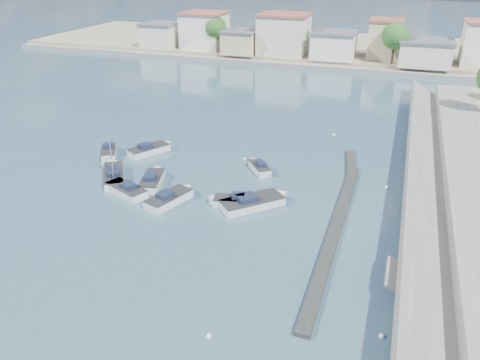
{
  "coord_description": "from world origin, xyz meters",
  "views": [
    {
      "loc": [
        10.54,
        -24.51,
        21.22
      ],
      "look_at": [
        -2.94,
        13.97,
        1.4
      ],
      "focal_mm": 35.0,
      "sensor_mm": 36.0,
      "label": 1
    }
  ],
  "objects_px": {
    "motorboat_d": "(232,202)",
    "motorboat_e": "(151,150)",
    "motorboat_a": "(152,180)",
    "motorboat_c": "(125,190)",
    "motorboat_b": "(171,198)",
    "sailboat": "(114,175)",
    "motorboat_f": "(259,168)",
    "motorboat_h": "(255,202)",
    "motorboat_g": "(109,153)"
  },
  "relations": [
    {
      "from": "motorboat_e",
      "to": "motorboat_g",
      "type": "height_order",
      "value": "same"
    },
    {
      "from": "motorboat_f",
      "to": "motorboat_g",
      "type": "bearing_deg",
      "value": -174.09
    },
    {
      "from": "motorboat_d",
      "to": "motorboat_b",
      "type": "bearing_deg",
      "value": -167.35
    },
    {
      "from": "motorboat_b",
      "to": "sailboat",
      "type": "distance_m",
      "value": 8.41
    },
    {
      "from": "motorboat_c",
      "to": "motorboat_d",
      "type": "distance_m",
      "value": 10.84
    },
    {
      "from": "motorboat_a",
      "to": "motorboat_b",
      "type": "xyz_separation_m",
      "value": [
        3.58,
        -2.94,
        -0.0
      ]
    },
    {
      "from": "motorboat_b",
      "to": "motorboat_e",
      "type": "bearing_deg",
      "value": 127.42
    },
    {
      "from": "motorboat_f",
      "to": "motorboat_h",
      "type": "relative_size",
      "value": 0.61
    },
    {
      "from": "motorboat_g",
      "to": "motorboat_h",
      "type": "xyz_separation_m",
      "value": [
        19.57,
        -5.68,
        -0.0
      ]
    },
    {
      "from": "motorboat_d",
      "to": "motorboat_h",
      "type": "relative_size",
      "value": 0.76
    },
    {
      "from": "motorboat_d",
      "to": "motorboat_e",
      "type": "relative_size",
      "value": 0.85
    },
    {
      "from": "motorboat_b",
      "to": "sailboat",
      "type": "relative_size",
      "value": 0.59
    },
    {
      "from": "motorboat_a",
      "to": "motorboat_h",
      "type": "bearing_deg",
      "value": -5.31
    },
    {
      "from": "motorboat_f",
      "to": "sailboat",
      "type": "xyz_separation_m",
      "value": [
        -13.78,
        -6.71,
        0.04
      ]
    },
    {
      "from": "motorboat_b",
      "to": "motorboat_c",
      "type": "bearing_deg",
      "value": 178.66
    },
    {
      "from": "motorboat_b",
      "to": "motorboat_h",
      "type": "xyz_separation_m",
      "value": [
        7.74,
        1.89,
        0.0
      ]
    },
    {
      "from": "motorboat_d",
      "to": "motorboat_h",
      "type": "height_order",
      "value": "same"
    },
    {
      "from": "motorboat_d",
      "to": "motorboat_g",
      "type": "xyz_separation_m",
      "value": [
        -17.52,
        6.29,
        0.0
      ]
    },
    {
      "from": "motorboat_e",
      "to": "motorboat_h",
      "type": "bearing_deg",
      "value": -28.06
    },
    {
      "from": "motorboat_c",
      "to": "motorboat_d",
      "type": "xyz_separation_m",
      "value": [
        10.78,
        1.16,
        -0.0
      ]
    },
    {
      "from": "motorboat_c",
      "to": "motorboat_e",
      "type": "xyz_separation_m",
      "value": [
        -2.68,
        10.04,
        -0.0
      ]
    },
    {
      "from": "motorboat_c",
      "to": "motorboat_f",
      "type": "xyz_separation_m",
      "value": [
        10.9,
        9.28,
        -0.0
      ]
    },
    {
      "from": "motorboat_a",
      "to": "motorboat_c",
      "type": "relative_size",
      "value": 1.03
    },
    {
      "from": "motorboat_h",
      "to": "sailboat",
      "type": "distance_m",
      "value": 15.74
    },
    {
      "from": "motorboat_d",
      "to": "motorboat_f",
      "type": "xyz_separation_m",
      "value": [
        0.12,
        8.12,
        0.0
      ]
    },
    {
      "from": "motorboat_d",
      "to": "motorboat_g",
      "type": "distance_m",
      "value": 18.61
    },
    {
      "from": "motorboat_a",
      "to": "motorboat_d",
      "type": "xyz_separation_m",
      "value": [
        9.27,
        -1.66,
        -0.0
      ]
    },
    {
      "from": "motorboat_c",
      "to": "motorboat_h",
      "type": "xyz_separation_m",
      "value": [
        12.84,
        1.77,
        -0.0
      ]
    },
    {
      "from": "motorboat_e",
      "to": "motorboat_h",
      "type": "distance_m",
      "value": 17.58
    },
    {
      "from": "motorboat_a",
      "to": "motorboat_f",
      "type": "xyz_separation_m",
      "value": [
        9.39,
        6.46,
        -0.0
      ]
    },
    {
      "from": "motorboat_d",
      "to": "motorboat_c",
      "type": "bearing_deg",
      "value": -173.87
    },
    {
      "from": "motorboat_a",
      "to": "motorboat_d",
      "type": "height_order",
      "value": "same"
    },
    {
      "from": "motorboat_d",
      "to": "sailboat",
      "type": "xyz_separation_m",
      "value": [
        -13.66,
        1.4,
        0.04
      ]
    },
    {
      "from": "motorboat_f",
      "to": "motorboat_b",
      "type": "bearing_deg",
      "value": -121.73
    },
    {
      "from": "motorboat_b",
      "to": "motorboat_d",
      "type": "relative_size",
      "value": 1.21
    },
    {
      "from": "motorboat_d",
      "to": "motorboat_e",
      "type": "distance_m",
      "value": 16.13
    },
    {
      "from": "sailboat",
      "to": "motorboat_f",
      "type": "bearing_deg",
      "value": 25.97
    },
    {
      "from": "motorboat_e",
      "to": "motorboat_g",
      "type": "xyz_separation_m",
      "value": [
        -4.06,
        -2.59,
        0.0
      ]
    },
    {
      "from": "motorboat_a",
      "to": "motorboat_g",
      "type": "distance_m",
      "value": 9.46
    },
    {
      "from": "motorboat_b",
      "to": "motorboat_f",
      "type": "distance_m",
      "value": 11.05
    },
    {
      "from": "motorboat_g",
      "to": "sailboat",
      "type": "bearing_deg",
      "value": -51.74
    },
    {
      "from": "motorboat_b",
      "to": "motorboat_d",
      "type": "bearing_deg",
      "value": 12.65
    },
    {
      "from": "motorboat_b",
      "to": "sailboat",
      "type": "bearing_deg",
      "value": 161.42
    },
    {
      "from": "motorboat_b",
      "to": "motorboat_c",
      "type": "distance_m",
      "value": 5.09
    },
    {
      "from": "motorboat_d",
      "to": "motorboat_f",
      "type": "distance_m",
      "value": 8.12
    },
    {
      "from": "motorboat_a",
      "to": "motorboat_d",
      "type": "relative_size",
      "value": 1.21
    },
    {
      "from": "motorboat_a",
      "to": "motorboat_f",
      "type": "bearing_deg",
      "value": 34.52
    },
    {
      "from": "motorboat_h",
      "to": "sailboat",
      "type": "height_order",
      "value": "sailboat"
    },
    {
      "from": "motorboat_c",
      "to": "sailboat",
      "type": "xyz_separation_m",
      "value": [
        -2.88,
        2.56,
        0.04
      ]
    },
    {
      "from": "motorboat_g",
      "to": "sailboat",
      "type": "relative_size",
      "value": 0.47
    }
  ]
}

